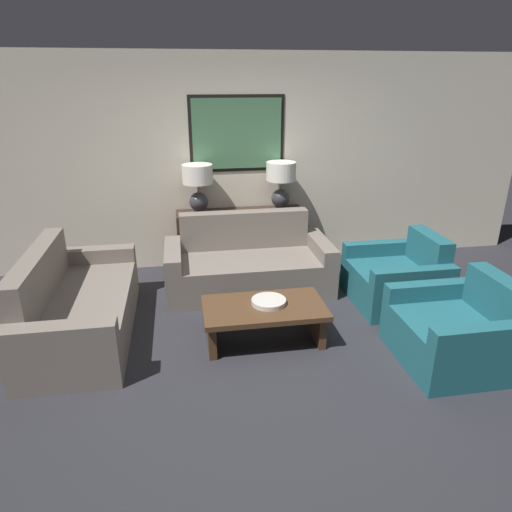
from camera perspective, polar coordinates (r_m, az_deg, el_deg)
ground_plane at (r=4.24m, az=1.96°, el=-12.23°), size 20.00×20.00×0.00m
back_wall at (r=5.92m, az=-2.40°, el=11.53°), size 7.82×0.12×2.65m
console_table at (r=5.90m, az=-1.92°, el=2.02°), size 1.61×0.39×0.78m
table_lamp_left at (r=5.65m, az=-7.27°, el=9.04°), size 0.37×0.37×0.60m
table_lamp_right at (r=5.78m, az=3.13°, el=9.46°), size 0.37×0.37×0.60m
couch_by_back_wall at (r=5.35m, az=-1.00°, el=-1.24°), size 1.90×0.88×0.86m
couch_by_side at (r=4.73m, az=-21.43°, el=-6.03°), size 0.88×1.90×0.86m
coffee_table at (r=4.30m, az=1.01°, el=-7.37°), size 1.14×0.63×0.38m
decorative_bowl at (r=4.28m, az=1.60°, el=-5.70°), size 0.32×0.32×0.04m
armchair_near_back_wall at (r=5.28m, az=17.27°, el=-2.77°), size 0.91×0.95×0.78m
armchair_near_camera at (r=4.41m, az=23.76°, el=-8.73°), size 0.91×0.95×0.78m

